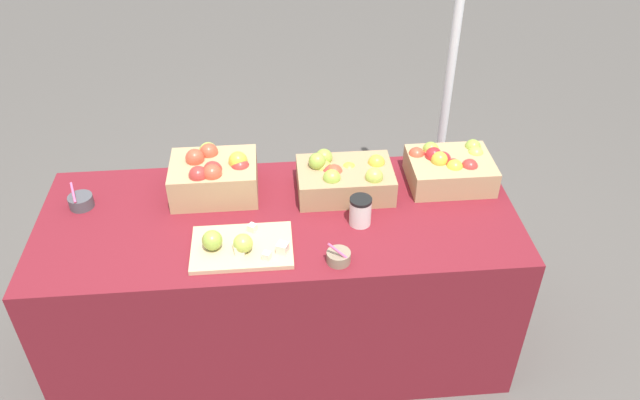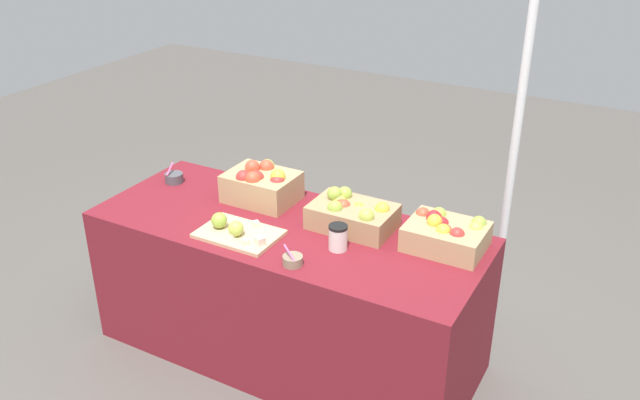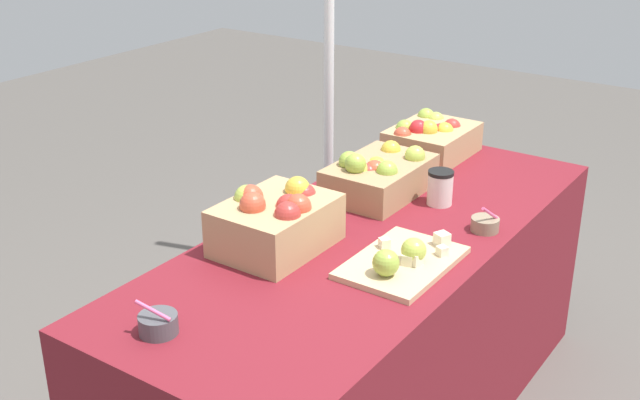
% 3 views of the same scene
% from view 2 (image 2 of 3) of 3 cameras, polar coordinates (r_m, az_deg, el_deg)
% --- Properties ---
extents(ground_plane, '(10.00, 10.00, 0.00)m').
position_cam_2_polar(ground_plane, '(3.65, -2.56, -12.41)').
color(ground_plane, '#56514C').
extents(table, '(1.90, 0.76, 0.74)m').
position_cam_2_polar(table, '(3.43, -2.68, -7.58)').
color(table, maroon).
rests_on(table, ground_plane).
extents(apple_crate_left, '(0.35, 0.27, 0.16)m').
position_cam_2_polar(apple_crate_left, '(3.08, 10.47, -2.75)').
color(apple_crate_left, tan).
rests_on(apple_crate_left, table).
extents(apple_crate_middle, '(0.39, 0.26, 0.17)m').
position_cam_2_polar(apple_crate_middle, '(3.20, 2.68, -1.18)').
color(apple_crate_middle, tan).
rests_on(apple_crate_middle, table).
extents(apple_crate_right, '(0.35, 0.27, 0.20)m').
position_cam_2_polar(apple_crate_right, '(3.46, -4.90, 1.32)').
color(apple_crate_right, tan).
rests_on(apple_crate_right, table).
extents(cutting_board_front, '(0.37, 0.25, 0.09)m').
position_cam_2_polar(cutting_board_front, '(3.17, -7.06, -2.59)').
color(cutting_board_front, '#D1B284').
rests_on(cutting_board_front, table).
extents(sample_bowl_near, '(0.09, 0.09, 0.10)m').
position_cam_2_polar(sample_bowl_near, '(2.92, -2.30, -5.06)').
color(sample_bowl_near, gray).
rests_on(sample_bowl_near, table).
extents(sample_bowl_mid, '(0.10, 0.10, 0.10)m').
position_cam_2_polar(sample_bowl_mid, '(3.75, -12.12, 1.84)').
color(sample_bowl_mid, '#4C4C51').
rests_on(sample_bowl_mid, table).
extents(coffee_cup, '(0.09, 0.09, 0.12)m').
position_cam_2_polar(coffee_cup, '(3.02, 1.52, -3.14)').
color(coffee_cup, silver).
rests_on(coffee_cup, table).
extents(tent_pole, '(0.04, 0.04, 2.03)m').
position_cam_2_polar(tent_pole, '(3.46, 15.90, 3.75)').
color(tent_pole, white).
rests_on(tent_pole, ground_plane).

